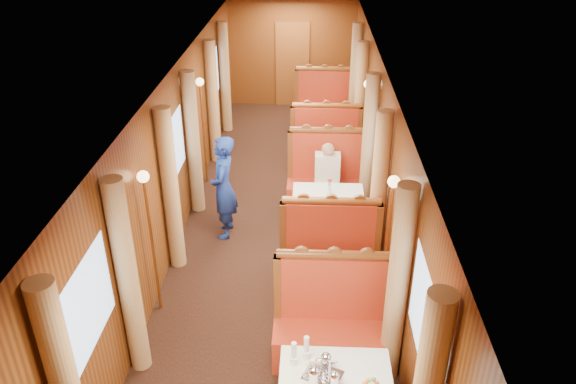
# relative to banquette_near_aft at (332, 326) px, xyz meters

# --- Properties ---
(floor) EXTENTS (3.00, 12.00, 0.01)m
(floor) POSITION_rel_banquette_near_aft_xyz_m (-0.75, 2.49, -0.42)
(floor) COLOR black
(floor) RESTS_ON ground
(ceiling) EXTENTS (3.00, 12.00, 0.01)m
(ceiling) POSITION_rel_banquette_near_aft_xyz_m (-0.75, 2.49, 2.08)
(ceiling) COLOR silver
(ceiling) RESTS_ON wall_left
(wall_far) EXTENTS (3.00, 0.01, 2.50)m
(wall_far) POSITION_rel_banquette_near_aft_xyz_m (-0.75, 8.49, 0.83)
(wall_far) COLOR brown
(wall_far) RESTS_ON floor
(wall_left) EXTENTS (0.01, 12.00, 2.50)m
(wall_left) POSITION_rel_banquette_near_aft_xyz_m (-2.25, 2.49, 0.83)
(wall_left) COLOR brown
(wall_left) RESTS_ON floor
(wall_right) EXTENTS (0.01, 12.00, 2.50)m
(wall_right) POSITION_rel_banquette_near_aft_xyz_m (0.75, 2.49, 0.83)
(wall_right) COLOR brown
(wall_right) RESTS_ON floor
(doorway_far) EXTENTS (0.80, 0.04, 2.00)m
(doorway_far) POSITION_rel_banquette_near_aft_xyz_m (-0.75, 8.46, 0.58)
(doorway_far) COLOR brown
(doorway_far) RESTS_ON floor
(banquette_near_aft) EXTENTS (1.30, 0.55, 1.34)m
(banquette_near_aft) POSITION_rel_banquette_near_aft_xyz_m (0.00, 0.00, 0.00)
(banquette_near_aft) COLOR #A81412
(banquette_near_aft) RESTS_ON floor
(table_mid) EXTENTS (1.05, 0.72, 0.75)m
(table_mid) POSITION_rel_banquette_near_aft_xyz_m (0.00, 2.49, -0.05)
(table_mid) COLOR white
(table_mid) RESTS_ON floor
(banquette_mid_fwd) EXTENTS (1.30, 0.55, 1.34)m
(banquette_mid_fwd) POSITION_rel_banquette_near_aft_xyz_m (0.00, 1.47, 0.00)
(banquette_mid_fwd) COLOR #A81412
(banquette_mid_fwd) RESTS_ON floor
(banquette_mid_aft) EXTENTS (1.30, 0.55, 1.34)m
(banquette_mid_aft) POSITION_rel_banquette_near_aft_xyz_m (0.00, 3.50, 0.00)
(banquette_mid_aft) COLOR #A81412
(banquette_mid_aft) RESTS_ON floor
(table_far) EXTENTS (1.05, 0.72, 0.75)m
(table_far) POSITION_rel_banquette_near_aft_xyz_m (0.00, 5.99, -0.05)
(table_far) COLOR white
(table_far) RESTS_ON floor
(banquette_far_fwd) EXTENTS (1.30, 0.55, 1.34)m
(banquette_far_fwd) POSITION_rel_banquette_near_aft_xyz_m (0.00, 4.97, 0.00)
(banquette_far_fwd) COLOR #A81412
(banquette_far_fwd) RESTS_ON floor
(banquette_far_aft) EXTENTS (1.30, 0.55, 1.34)m
(banquette_far_aft) POSITION_rel_banquette_near_aft_xyz_m (0.00, 7.00, 0.00)
(banquette_far_aft) COLOR #A81412
(banquette_far_aft) RESTS_ON floor
(tea_tray) EXTENTS (0.41, 0.37, 0.01)m
(tea_tray) POSITION_rel_banquette_near_aft_xyz_m (-0.12, -1.04, 0.33)
(tea_tray) COLOR silver
(tea_tray) RESTS_ON table_near
(teapot_left) EXTENTS (0.19, 0.15, 0.14)m
(teapot_left) POSITION_rel_banquette_near_aft_xyz_m (-0.20, -1.12, 0.40)
(teapot_left) COLOR silver
(teapot_left) RESTS_ON tea_tray
(teapot_right) EXTENTS (0.18, 0.15, 0.13)m
(teapot_right) POSITION_rel_banquette_near_aft_xyz_m (-0.02, -1.14, 0.39)
(teapot_right) COLOR silver
(teapot_right) RESTS_ON tea_tray
(teapot_back) EXTENTS (0.20, 0.16, 0.15)m
(teapot_back) POSITION_rel_banquette_near_aft_xyz_m (-0.09, -0.95, 0.40)
(teapot_back) COLOR silver
(teapot_back) RESTS_ON tea_tray
(cup_inboard) EXTENTS (0.08, 0.08, 0.26)m
(cup_inboard) POSITION_rel_banquette_near_aft_xyz_m (-0.39, -0.90, 0.43)
(cup_inboard) COLOR white
(cup_inboard) RESTS_ON table_near
(cup_outboard) EXTENTS (0.08, 0.08, 0.26)m
(cup_outboard) POSITION_rel_banquette_near_aft_xyz_m (-0.28, -0.82, 0.43)
(cup_outboard) COLOR white
(cup_outboard) RESTS_ON table_near
(rose_vase_mid) EXTENTS (0.06, 0.06, 0.36)m
(rose_vase_mid) POSITION_rel_banquette_near_aft_xyz_m (0.01, 2.48, 0.50)
(rose_vase_mid) COLOR silver
(rose_vase_mid) RESTS_ON table_mid
(rose_vase_far) EXTENTS (0.06, 0.06, 0.36)m
(rose_vase_far) POSITION_rel_banquette_near_aft_xyz_m (0.01, 5.98, 0.50)
(rose_vase_far) COLOR silver
(rose_vase_far) RESTS_ON table_far
(window_left_near) EXTENTS (0.01, 1.20, 0.90)m
(window_left_near) POSITION_rel_banquette_near_aft_xyz_m (-2.24, -1.01, 1.03)
(window_left_near) COLOR #8DADD7
(window_left_near) RESTS_ON wall_left
(curtain_left_near_b) EXTENTS (0.22, 0.22, 2.35)m
(curtain_left_near_b) POSITION_rel_banquette_near_aft_xyz_m (-2.13, -0.23, 0.75)
(curtain_left_near_b) COLOR tan
(curtain_left_near_b) RESTS_ON floor
(window_right_near) EXTENTS (0.01, 1.20, 0.90)m
(window_right_near) POSITION_rel_banquette_near_aft_xyz_m (0.74, -1.01, 1.03)
(window_right_near) COLOR #8DADD7
(window_right_near) RESTS_ON wall_right
(curtain_right_near_b) EXTENTS (0.22, 0.22, 2.35)m
(curtain_right_near_b) POSITION_rel_banquette_near_aft_xyz_m (0.63, -0.23, 0.75)
(curtain_right_near_b) COLOR tan
(curtain_right_near_b) RESTS_ON floor
(window_left_mid) EXTENTS (0.01, 1.20, 0.90)m
(window_left_mid) POSITION_rel_banquette_near_aft_xyz_m (-2.24, 2.49, 1.03)
(window_left_mid) COLOR #8DADD7
(window_left_mid) RESTS_ON wall_left
(curtain_left_mid_a) EXTENTS (0.22, 0.22, 2.35)m
(curtain_left_mid_a) POSITION_rel_banquette_near_aft_xyz_m (-2.13, 1.71, 0.75)
(curtain_left_mid_a) COLOR tan
(curtain_left_mid_a) RESTS_ON floor
(curtain_left_mid_b) EXTENTS (0.22, 0.22, 2.35)m
(curtain_left_mid_b) POSITION_rel_banquette_near_aft_xyz_m (-2.13, 3.27, 0.75)
(curtain_left_mid_b) COLOR tan
(curtain_left_mid_b) RESTS_ON floor
(window_right_mid) EXTENTS (0.01, 1.20, 0.90)m
(window_right_mid) POSITION_rel_banquette_near_aft_xyz_m (0.74, 2.49, 1.03)
(window_right_mid) COLOR #8DADD7
(window_right_mid) RESTS_ON wall_right
(curtain_right_mid_a) EXTENTS (0.22, 0.22, 2.35)m
(curtain_right_mid_a) POSITION_rel_banquette_near_aft_xyz_m (0.63, 1.71, 0.75)
(curtain_right_mid_a) COLOR tan
(curtain_right_mid_a) RESTS_ON floor
(curtain_right_mid_b) EXTENTS (0.22, 0.22, 2.35)m
(curtain_right_mid_b) POSITION_rel_banquette_near_aft_xyz_m (0.63, 3.27, 0.75)
(curtain_right_mid_b) COLOR tan
(curtain_right_mid_b) RESTS_ON floor
(window_left_far) EXTENTS (0.01, 1.20, 0.90)m
(window_left_far) POSITION_rel_banquette_near_aft_xyz_m (-2.24, 5.99, 1.03)
(window_left_far) COLOR #8DADD7
(window_left_far) RESTS_ON wall_left
(curtain_left_far_a) EXTENTS (0.22, 0.22, 2.35)m
(curtain_left_far_a) POSITION_rel_banquette_near_aft_xyz_m (-2.13, 5.21, 0.75)
(curtain_left_far_a) COLOR tan
(curtain_left_far_a) RESTS_ON floor
(curtain_left_far_b) EXTENTS (0.22, 0.22, 2.35)m
(curtain_left_far_b) POSITION_rel_banquette_near_aft_xyz_m (-2.13, 6.77, 0.75)
(curtain_left_far_b) COLOR tan
(curtain_left_far_b) RESTS_ON floor
(window_right_far) EXTENTS (0.01, 1.20, 0.90)m
(window_right_far) POSITION_rel_banquette_near_aft_xyz_m (0.74, 5.99, 1.03)
(window_right_far) COLOR #8DADD7
(window_right_far) RESTS_ON wall_right
(curtain_right_far_a) EXTENTS (0.22, 0.22, 2.35)m
(curtain_right_far_a) POSITION_rel_banquette_near_aft_xyz_m (0.63, 5.21, 0.75)
(curtain_right_far_a) COLOR tan
(curtain_right_far_a) RESTS_ON floor
(curtain_right_far_b) EXTENTS (0.22, 0.22, 2.35)m
(curtain_right_far_b) POSITION_rel_banquette_near_aft_xyz_m (0.63, 6.77, 0.75)
(curtain_right_far_b) COLOR tan
(curtain_right_far_b) RESTS_ON floor
(sconce_left_fore) EXTENTS (0.14, 0.14, 1.95)m
(sconce_left_fore) POSITION_rel_banquette_near_aft_xyz_m (-2.15, 0.74, 0.96)
(sconce_left_fore) COLOR #BF8C3F
(sconce_left_fore) RESTS_ON floor
(sconce_right_fore) EXTENTS (0.14, 0.14, 1.95)m
(sconce_right_fore) POSITION_rel_banquette_near_aft_xyz_m (0.65, 0.74, 0.96)
(sconce_right_fore) COLOR #BF8C3F
(sconce_right_fore) RESTS_ON floor
(sconce_left_aft) EXTENTS (0.14, 0.14, 1.95)m
(sconce_left_aft) POSITION_rel_banquette_near_aft_xyz_m (-2.15, 4.24, 0.96)
(sconce_left_aft) COLOR #BF8C3F
(sconce_left_aft) RESTS_ON floor
(sconce_right_aft) EXTENTS (0.14, 0.14, 1.95)m
(sconce_right_aft) POSITION_rel_banquette_near_aft_xyz_m (0.65, 4.24, 0.96)
(sconce_right_aft) COLOR #BF8C3F
(sconce_right_aft) RESTS_ON floor
(steward) EXTENTS (0.40, 0.59, 1.62)m
(steward) POSITION_rel_banquette_near_aft_xyz_m (-1.56, 2.51, 0.38)
(steward) COLOR navy
(steward) RESTS_ON floor
(passenger) EXTENTS (0.40, 0.44, 0.76)m
(passenger) POSITION_rel_banquette_near_aft_xyz_m (-0.00, 3.26, 0.32)
(passenger) COLOR beige
(passenger) RESTS_ON banquette_mid_aft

